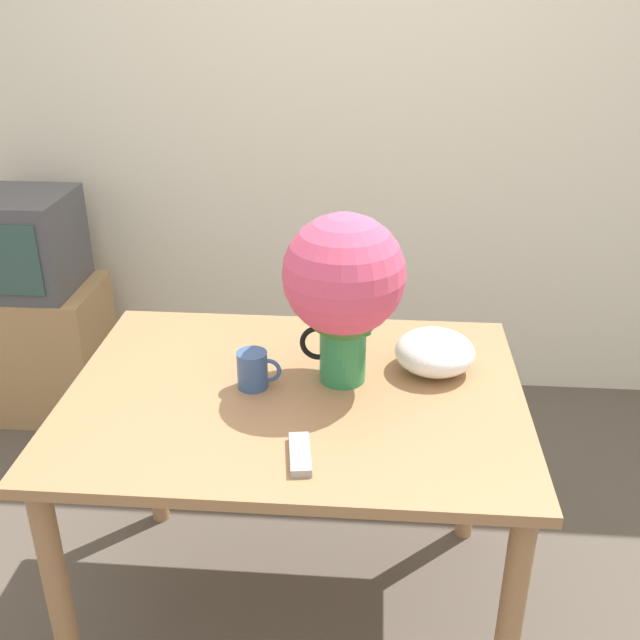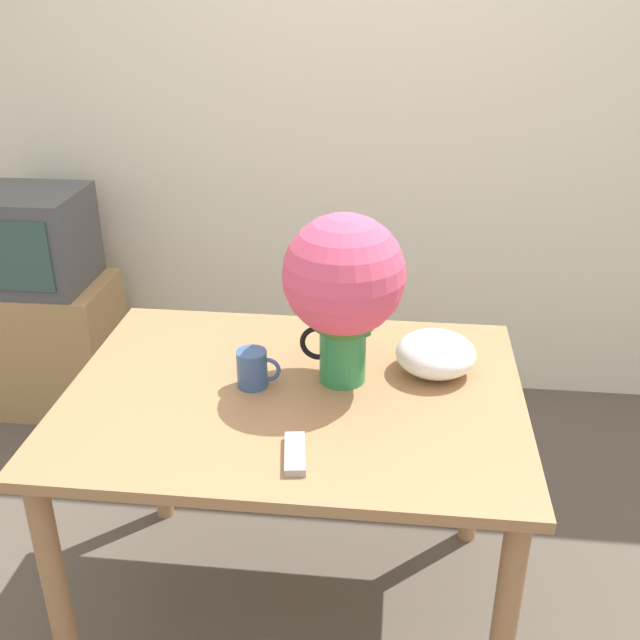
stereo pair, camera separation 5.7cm
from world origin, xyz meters
TOP-DOWN VIEW (x-y plane):
  - wall_back at (0.00, 1.70)m, footprint 8.00×0.05m
  - table at (-0.08, 0.23)m, footprint 1.21×0.91m
  - flower_vase at (0.05, 0.31)m, footprint 0.32×0.32m
  - coffee_mug at (-0.19, 0.25)m, footprint 0.12×0.08m
  - white_bowl at (0.30, 0.37)m, footprint 0.22×0.22m
  - remote_control at (-0.03, -0.06)m, footprint 0.07×0.16m
  - tv_stand at (-1.32, 1.33)m, footprint 0.55×0.42m
  - tv_set at (-1.32, 1.33)m, footprint 0.42×0.41m

SIDE VIEW (x-z plane):
  - tv_stand at x=-1.32m, z-range 0.00..0.58m
  - table at x=-0.08m, z-range 0.28..1.08m
  - tv_set at x=-1.32m, z-range 0.58..0.98m
  - remote_control at x=-0.03m, z-range 0.80..0.82m
  - coffee_mug at x=-0.19m, z-range 0.80..0.90m
  - white_bowl at x=0.30m, z-range 0.80..0.91m
  - flower_vase at x=0.05m, z-range 0.84..1.31m
  - wall_back at x=0.00m, z-range 0.00..2.60m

